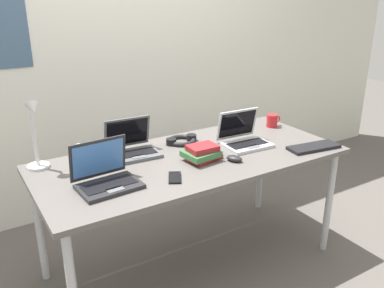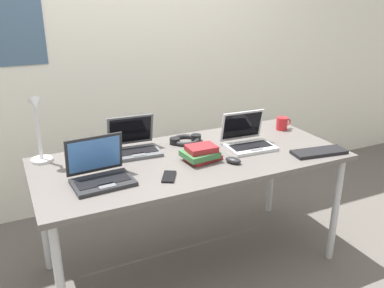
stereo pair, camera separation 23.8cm
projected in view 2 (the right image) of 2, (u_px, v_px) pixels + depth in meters
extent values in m
plane|color=#56514C|center=(192.00, 262.00, 2.67)|extent=(12.00, 12.00, 0.00)
cube|color=silver|center=(130.00, 39.00, 3.14)|extent=(6.00, 0.12, 2.60)
cube|color=#595451|center=(192.00, 159.00, 2.41)|extent=(1.80, 0.80, 0.03)
cylinder|color=#B2B5BA|center=(61.00, 288.00, 1.92)|extent=(0.04, 0.04, 0.71)
cylinder|color=#B2B5BA|center=(335.00, 210.00, 2.59)|extent=(0.04, 0.04, 0.71)
cylinder|color=#B2B5BA|center=(43.00, 219.00, 2.49)|extent=(0.04, 0.04, 0.71)
cylinder|color=#B2B5BA|center=(271.00, 170.00, 3.17)|extent=(0.04, 0.04, 0.71)
cylinder|color=silver|center=(42.00, 160.00, 2.34)|extent=(0.12, 0.12, 0.02)
cylinder|color=silver|center=(38.00, 130.00, 2.28)|extent=(0.02, 0.02, 0.34)
cylinder|color=silver|center=(34.00, 102.00, 2.19)|extent=(0.01, 0.08, 0.01)
cone|color=silver|center=(35.00, 104.00, 2.15)|extent=(0.07, 0.09, 0.09)
cube|color=#B7BABC|center=(251.00, 147.00, 2.52)|extent=(0.29, 0.21, 0.02)
cube|color=black|center=(251.00, 146.00, 2.52)|extent=(0.26, 0.12, 0.00)
cube|color=#595B60|center=(256.00, 149.00, 2.46)|extent=(0.08, 0.05, 0.00)
cube|color=#B7BABC|center=(242.00, 125.00, 2.59)|extent=(0.29, 0.06, 0.19)
cube|color=black|center=(242.00, 126.00, 2.58)|extent=(0.26, 0.05, 0.16)
cube|color=#232326|center=(103.00, 182.00, 2.07)|extent=(0.31, 0.22, 0.02)
cube|color=black|center=(103.00, 180.00, 2.06)|extent=(0.27, 0.13, 0.00)
cube|color=#595B60|center=(107.00, 186.00, 2.01)|extent=(0.09, 0.05, 0.00)
cube|color=#232326|center=(94.00, 154.00, 2.12)|extent=(0.30, 0.06, 0.20)
cube|color=#3F72BF|center=(95.00, 154.00, 2.12)|extent=(0.27, 0.04, 0.17)
cube|color=#515459|center=(136.00, 153.00, 2.44)|extent=(0.29, 0.21, 0.02)
cube|color=black|center=(136.00, 151.00, 2.44)|extent=(0.25, 0.12, 0.00)
cube|color=#595B60|center=(139.00, 155.00, 2.38)|extent=(0.08, 0.05, 0.00)
cube|color=#515459|center=(130.00, 130.00, 2.51)|extent=(0.29, 0.07, 0.19)
cube|color=black|center=(131.00, 130.00, 2.50)|extent=(0.26, 0.06, 0.16)
cube|color=black|center=(319.00, 152.00, 2.45)|extent=(0.34, 0.16, 0.02)
ellipsoid|color=black|center=(233.00, 160.00, 2.31)|extent=(0.09, 0.11, 0.03)
cube|color=black|center=(169.00, 177.00, 2.14)|extent=(0.12, 0.15, 0.01)
torus|color=black|center=(186.00, 140.00, 2.63)|extent=(0.18, 0.18, 0.03)
cylinder|color=black|center=(175.00, 141.00, 2.60)|extent=(0.06, 0.06, 0.04)
cylinder|color=black|center=(196.00, 138.00, 2.66)|extent=(0.06, 0.06, 0.04)
cylinder|color=gold|center=(83.00, 148.00, 2.46)|extent=(0.04, 0.04, 0.06)
cylinder|color=white|center=(83.00, 141.00, 2.44)|extent=(0.04, 0.04, 0.01)
cube|color=maroon|center=(203.00, 158.00, 2.36)|extent=(0.21, 0.16, 0.03)
cube|color=#336638|center=(200.00, 154.00, 2.34)|extent=(0.20, 0.18, 0.03)
cube|color=maroon|center=(201.00, 149.00, 2.33)|extent=(0.16, 0.12, 0.03)
cylinder|color=#B21E23|center=(282.00, 123.00, 2.86)|extent=(0.08, 0.08, 0.09)
torus|color=#B21E23|center=(288.00, 122.00, 2.88)|extent=(0.05, 0.01, 0.05)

